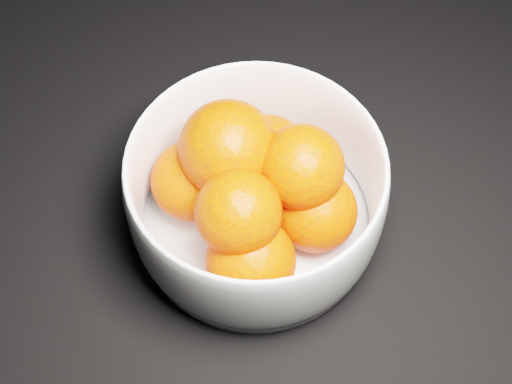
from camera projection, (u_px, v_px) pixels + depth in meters
bowl at (256, 195)px, 0.60m from camera, size 0.22×0.22×0.11m
orange_pile at (254, 189)px, 0.59m from camera, size 0.15×0.16×0.12m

